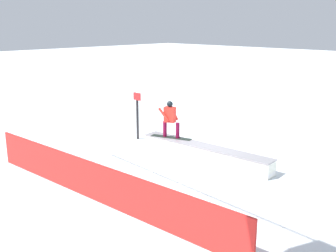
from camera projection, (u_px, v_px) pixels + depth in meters
ground_plane at (204, 160)px, 13.99m from camera, size 120.00×120.00×0.00m
grind_box at (204, 154)px, 13.93m from camera, size 5.19×0.93×0.54m
snowboarder at (170, 118)px, 14.65m from camera, size 1.57×0.77×1.38m
safety_fence at (96, 182)px, 10.67m from camera, size 9.51×0.63×1.08m
trail_marker at (137, 115)px, 16.30m from camera, size 0.40×0.10×1.95m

